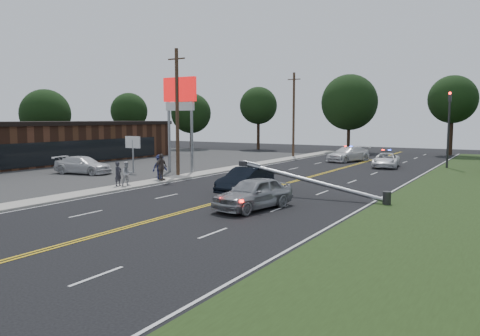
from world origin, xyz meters
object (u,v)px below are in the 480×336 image
Objects in this scene: fallen_streetlight at (318,182)px; emergency_b at (348,154)px; small_sign at (133,145)px; emergency_a at (386,160)px; utility_pole_far at (294,114)px; crashed_sedan at (245,180)px; traffic_signal at (449,123)px; waiting_sedan at (253,193)px; pylon_sign at (180,102)px; bystander_c at (160,167)px; utility_pole_mid at (177,112)px; bystander_d at (161,167)px; parked_car at (83,165)px; bystander_a at (118,174)px; bystander_b at (127,174)px.

emergency_b is at bearing 104.00° from fallen_streetlight.
small_sign is 0.65× the size of emergency_a.
fallen_streetlight is 0.94× the size of utility_pole_far.
emergency_b is (-1.29, 24.05, 0.02)m from crashed_sedan.
emergency_a is at bearing -154.46° from traffic_signal.
utility_pole_far is 33.23m from waiting_sedan.
traffic_signal is 24.25m from crashed_sedan.
emergency_a is (-5.02, -2.40, -3.54)m from traffic_signal.
pylon_sign reaches higher than traffic_signal.
emergency_a is (17.28, 15.59, -1.67)m from small_sign.
crashed_sedan is at bearing -81.02° from bystander_c.
bystander_d is (1.05, -3.26, -3.99)m from utility_pole_mid.
crashed_sedan is 0.94× the size of parked_car.
bystander_d is (0.56, 3.67, 0.17)m from bystander_a.
pylon_sign is 9.64m from parked_car.
pylon_sign reaches higher than emergency_b.
utility_pole_far is at bearing 108.55° from crashed_sedan.
small_sign is 6.23m from bystander_c.
emergency_b is 3.43× the size of bystander_b.
bystander_c is 0.94× the size of bystander_d.
waiting_sedan is 12.10m from bystander_d.
pylon_sign is at bearing 24.91° from bystander_d.
small_sign is 0.33× the size of fallen_streetlight.
emergency_a is at bearing 44.62° from pylon_sign.
traffic_signal is at bearing 79.41° from fallen_streetlight.
bystander_b is at bearing 179.17° from bystander_d.
bystander_b is at bearing -84.35° from emergency_b.
emergency_b reaches higher than crashed_sedan.
traffic_signal is at bearing -37.58° from bystander_a.
bystander_c is (0.09, 4.06, 0.11)m from bystander_a.
traffic_signal is at bearing 38.90° from small_sign.
utility_pole_far is 8.92m from emergency_b.
traffic_signal is 0.70× the size of utility_pole_far.
waiting_sedan is (-5.69, -26.76, -3.39)m from traffic_signal.
small_sign is 0.31× the size of utility_pole_far.
bystander_d is at bearing -86.05° from emergency_b.
utility_pole_far is 29.23m from bystander_a.
utility_pole_mid reaches higher than fallen_streetlight.
bystander_d is (-16.45, -21.25, -3.11)m from traffic_signal.
utility_pole_far is at bearing 144.89° from emergency_a.
bystander_b reaches higher than waiting_sedan.
traffic_signal is at bearing 89.01° from waiting_sedan.
utility_pole_mid is 1.80× the size of emergency_b.
utility_pole_mid reaches higher than bystander_c.
utility_pole_mid is 5.13× the size of bystander_d.
emergency_a is 25.52m from bystander_a.
bystander_c is (-0.37, 3.71, 0.11)m from bystander_b.
small_sign is 14.34m from crashed_sedan.
utility_pole_far is 2.08× the size of emergency_a.
bystander_d reaches higher than bystander_b.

